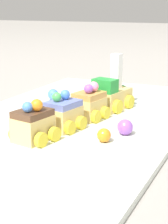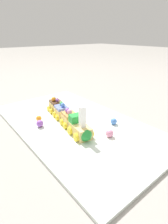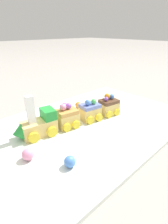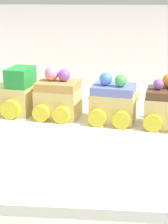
{
  "view_description": "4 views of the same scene",
  "coord_description": "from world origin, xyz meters",
  "px_view_note": "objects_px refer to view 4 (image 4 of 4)",
  "views": [
    {
      "loc": [
        -0.69,
        -0.35,
        0.24
      ],
      "look_at": [
        -0.01,
        -0.03,
        0.03
      ],
      "focal_mm": 60.0,
      "sensor_mm": 36.0,
      "label": 1
    },
    {
      "loc": [
        0.56,
        -0.4,
        0.37
      ],
      "look_at": [
        0.03,
        0.03,
        0.06
      ],
      "focal_mm": 28.0,
      "sensor_mm": 36.0,
      "label": 2
    },
    {
      "loc": [
        0.31,
        0.37,
        0.3
      ],
      "look_at": [
        -0.01,
        0.03,
        0.08
      ],
      "focal_mm": 28.0,
      "sensor_mm": 36.0,
      "label": 3
    },
    {
      "loc": [
        -0.08,
        0.53,
        0.21
      ],
      "look_at": [
        -0.03,
        0.01,
        0.03
      ],
      "focal_mm": 60.0,
      "sensor_mm": 36.0,
      "label": 4
    }
  ],
  "objects_px": {
    "cake_car_caramel": "(58,98)",
    "cake_car_blueberry": "(113,103)",
    "gumball_orange": "(132,96)",
    "gumball_purple": "(103,91)",
    "cake_car_chocolate": "(168,107)"
  },
  "relations": [
    {
      "from": "cake_car_caramel",
      "to": "cake_car_blueberry",
      "type": "xyz_separation_m",
      "value": [
        -0.09,
        0.02,
        -0.0
      ]
    },
    {
      "from": "gumball_purple",
      "to": "gumball_orange",
      "type": "bearing_deg",
      "value": 158.67
    },
    {
      "from": "cake_car_blueberry",
      "to": "gumball_purple",
      "type": "bearing_deg",
      "value": -71.27
    },
    {
      "from": "cake_car_chocolate",
      "to": "gumball_purple",
      "type": "relative_size",
      "value": 2.69
    },
    {
      "from": "cake_car_blueberry",
      "to": "cake_car_caramel",
      "type": "bearing_deg",
      "value": -0.39
    },
    {
      "from": "cake_car_blueberry",
      "to": "gumball_purple",
      "type": "distance_m",
      "value": 0.12
    },
    {
      "from": "cake_car_caramel",
      "to": "cake_car_blueberry",
      "type": "height_order",
      "value": "cake_car_caramel"
    },
    {
      "from": "cake_car_blueberry",
      "to": "gumball_orange",
      "type": "height_order",
      "value": "cake_car_blueberry"
    },
    {
      "from": "cake_car_chocolate",
      "to": "gumball_orange",
      "type": "height_order",
      "value": "cake_car_chocolate"
    },
    {
      "from": "gumball_orange",
      "to": "gumball_purple",
      "type": "bearing_deg",
      "value": -21.33
    },
    {
      "from": "cake_car_chocolate",
      "to": "gumball_purple",
      "type": "height_order",
      "value": "cake_car_chocolate"
    },
    {
      "from": "cake_car_chocolate",
      "to": "gumball_orange",
      "type": "bearing_deg",
      "value": -57.8
    },
    {
      "from": "cake_car_chocolate",
      "to": "gumball_purple",
      "type": "bearing_deg",
      "value": -43.62
    },
    {
      "from": "gumball_orange",
      "to": "cake_car_blueberry",
      "type": "bearing_deg",
      "value": 71.34
    },
    {
      "from": "cake_car_caramel",
      "to": "cake_car_chocolate",
      "type": "bearing_deg",
      "value": 179.93
    }
  ]
}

